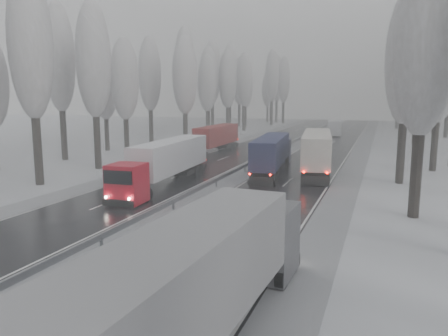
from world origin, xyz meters
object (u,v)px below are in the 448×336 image
Objects in this scene: truck_red_white at (166,160)px; truck_cream_box at (317,149)px; truck_grey_tarp at (190,286)px; box_truck_distant at (334,128)px; truck_blue_box at (273,152)px; truck_red_red at (214,138)px.

truck_cream_box is at bearing 41.44° from truck_red_white.
truck_grey_tarp is 76.34m from box_truck_distant.
truck_grey_tarp is 31.87m from truck_blue_box.
truck_cream_box is (4.06, 1.76, 0.22)m from truck_blue_box.
box_truck_distant is at bearing 96.15° from truck_grey_tarp.
box_truck_distant is 35.06m from truck_red_red.
truck_red_white is at bearing -133.02° from truck_blue_box.
truck_grey_tarp reaches higher than truck_red_white.
truck_cream_box is 43.17m from box_truck_distant.
box_truck_distant is (1.13, 44.81, -0.65)m from truck_blue_box.
truck_cream_box is 1.08× the size of truck_red_white.
truck_red_red is (-3.96, 21.19, -0.09)m from truck_red_white.
truck_blue_box is 0.98× the size of truck_red_white.
truck_cream_box is 1.13× the size of truck_red_red.
box_truck_distant is (-2.93, 43.06, -0.87)m from truck_cream_box.
truck_red_white is at bearing -105.75° from box_truck_distant.
truck_cream_box is 1.97× the size of box_truck_distant.
box_truck_distant is at bearing 82.23° from truck_blue_box.
truck_blue_box is (-5.41, 31.40, -0.20)m from truck_grey_tarp.
truck_grey_tarp is at bearing -86.56° from truck_blue_box.
truck_blue_box is 0.91× the size of truck_cream_box.
truck_red_red is at bearing 126.18° from truck_blue_box.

